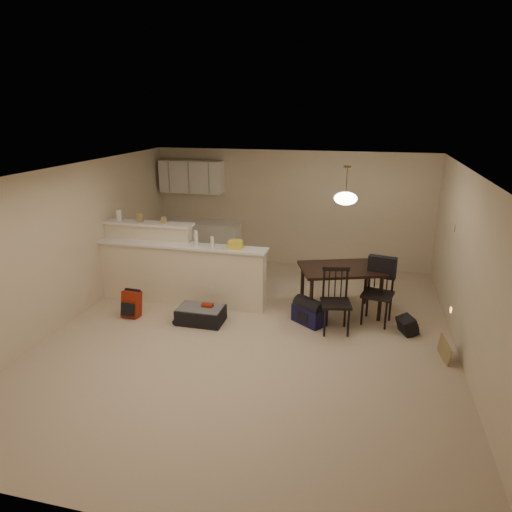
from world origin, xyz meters
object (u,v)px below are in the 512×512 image
(pendant_lamp, at_px, (346,198))
(red_backpack, at_px, (132,304))
(dining_table, at_px, (341,273))
(navy_duffel, at_px, (309,315))
(suitcase, at_px, (201,315))
(black_daypack, at_px, (407,326))
(dining_chair_near, at_px, (336,302))
(dining_chair_far, at_px, (378,293))

(pendant_lamp, bearing_deg, red_backpack, -164.45)
(dining_table, distance_m, navy_duffel, 0.88)
(suitcase, xyz_separation_m, black_daypack, (3.24, 0.39, 0.01))
(dining_table, distance_m, red_backpack, 3.53)
(black_daypack, bearing_deg, dining_chair_near, 76.44)
(dining_chair_near, bearing_deg, suitcase, 172.93)
(dining_chair_far, distance_m, navy_duffel, 1.15)
(dining_table, distance_m, dining_chair_near, 0.73)
(navy_duffel, distance_m, black_daypack, 1.52)
(dining_table, height_order, pendant_lamp, pendant_lamp)
(dining_table, relative_size, dining_chair_far, 1.46)
(black_daypack, bearing_deg, navy_duffel, 66.16)
(red_backpack, xyz_separation_m, navy_duffel, (2.93, 0.44, -0.07))
(dining_chair_near, height_order, red_backpack, dining_chair_near)
(dining_chair_far, xyz_separation_m, red_backpack, (-3.97, -0.71, -0.31))
(red_backpack, xyz_separation_m, black_daypack, (4.45, 0.44, -0.09))
(pendant_lamp, relative_size, red_backpack, 1.41)
(dining_table, bearing_deg, suitcase, -177.39)
(pendant_lamp, relative_size, dining_chair_far, 0.59)
(dining_chair_far, distance_m, black_daypack, 0.67)
(red_backpack, bearing_deg, dining_chair_far, 13.59)
(pendant_lamp, xyz_separation_m, red_backpack, (-3.37, -0.94, -1.77))
(navy_duffel, bearing_deg, dining_chair_far, 50.50)
(suitcase, relative_size, navy_duffel, 1.38)
(dining_chair_near, distance_m, dining_chair_far, 0.78)
(dining_table, relative_size, suitcase, 2.08)
(pendant_lamp, bearing_deg, navy_duffel, -131.78)
(pendant_lamp, xyz_separation_m, dining_chair_far, (0.60, -0.23, -1.46))
(dining_chair_near, xyz_separation_m, suitcase, (-2.15, -0.19, -0.38))
(dining_table, height_order, black_daypack, dining_table)
(dining_chair_near, height_order, dining_chair_far, dining_chair_far)
(dining_table, distance_m, pendant_lamp, 1.26)
(dining_chair_near, xyz_separation_m, black_daypack, (1.10, 0.20, -0.37))
(red_backpack, bearing_deg, black_daypack, 9.12)
(dining_chair_near, relative_size, dining_chair_far, 0.96)
(dining_chair_far, bearing_deg, red_backpack, -157.29)
(dining_table, height_order, navy_duffel, dining_table)
(dining_chair_near, relative_size, black_daypack, 3.38)
(pendant_lamp, bearing_deg, dining_chair_near, -91.59)
(dining_chair_near, distance_m, suitcase, 2.19)
(dining_chair_far, relative_size, suitcase, 1.43)
(dining_table, relative_size, dining_chair_near, 1.52)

